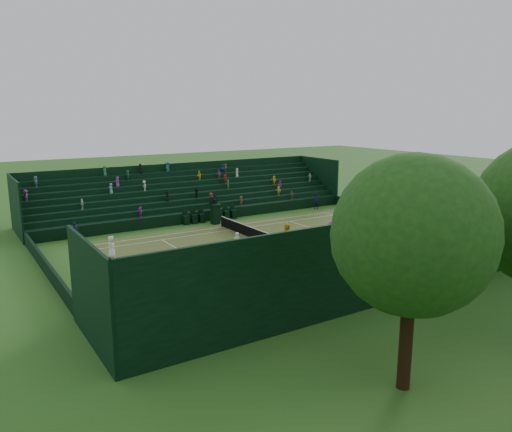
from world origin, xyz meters
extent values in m
plane|color=#2D6B21|center=(0.00, 0.00, 0.00)|extent=(160.00, 160.00, 0.00)
cube|color=#366521|center=(0.00, 0.00, 0.01)|extent=(12.97, 26.77, 0.01)
cube|color=black|center=(0.00, 15.88, 0.50)|extent=(17.17, 0.20, 1.00)
cube|color=black|center=(0.00, -15.88, 0.50)|extent=(17.17, 0.20, 1.00)
cube|color=black|center=(8.48, 0.00, 0.50)|extent=(0.20, 31.77, 1.00)
cube|color=black|center=(-8.48, 0.00, 0.50)|extent=(0.20, 31.77, 1.00)
cube|color=black|center=(8.98, 0.00, 0.50)|extent=(0.80, 32.00, 1.00)
cube|color=black|center=(9.79, 0.00, 0.72)|extent=(0.80, 32.00, 1.45)
cube|color=black|center=(10.58, 0.00, 0.95)|extent=(0.80, 32.00, 1.90)
cube|color=black|center=(11.38, 0.00, 1.18)|extent=(0.80, 32.00, 2.35)
cube|color=black|center=(12.18, 0.00, 1.40)|extent=(0.80, 32.00, 2.80)
cube|color=black|center=(12.98, 0.00, 1.62)|extent=(0.80, 32.00, 3.25)
cube|color=black|center=(13.79, 0.00, 1.85)|extent=(0.80, 32.00, 3.70)
cube|color=black|center=(14.59, 0.00, 2.08)|extent=(0.80, 32.00, 4.15)
cube|color=black|center=(15.08, 0.00, 2.45)|extent=(0.20, 32.00, 4.90)
cube|color=black|center=(-8.98, 0.00, 0.50)|extent=(0.80, 32.00, 1.00)
cube|color=black|center=(-9.79, 0.00, 0.72)|extent=(0.80, 32.00, 1.45)
cube|color=black|center=(-10.58, 0.00, 0.95)|extent=(0.80, 32.00, 1.90)
cube|color=black|center=(-11.38, 0.00, 1.18)|extent=(0.80, 32.00, 2.35)
cube|color=black|center=(-12.18, 0.00, 1.40)|extent=(0.80, 32.00, 2.80)
cube|color=black|center=(-12.98, 0.00, 1.62)|extent=(0.80, 32.00, 3.25)
cube|color=black|center=(-13.79, 0.00, 1.85)|extent=(0.80, 32.00, 3.70)
cube|color=black|center=(-14.59, 0.00, 2.08)|extent=(0.80, 32.00, 4.15)
cube|color=black|center=(-15.08, 0.00, 2.45)|extent=(0.20, 32.00, 4.90)
cylinder|color=black|center=(-5.79, 0.00, 0.53)|extent=(0.10, 0.10, 1.06)
cylinder|color=black|center=(5.79, 0.00, 0.53)|extent=(0.10, 0.10, 1.06)
cube|color=black|center=(0.00, 0.00, 0.46)|extent=(11.57, 0.02, 0.86)
cube|color=white|center=(0.00, 0.00, 0.93)|extent=(11.57, 0.04, 0.07)
cylinder|color=black|center=(21.38, -6.98, 1.60)|extent=(0.50, 0.50, 3.21)
sphere|color=#194413|center=(21.38, -6.98, 5.96)|extent=(5.86, 5.86, 5.86)
cube|color=black|center=(-7.00, 0.01, 0.87)|extent=(0.68, 0.68, 1.75)
cube|color=black|center=(-7.00, 0.01, 1.80)|extent=(0.87, 0.87, 0.10)
cube|color=black|center=(-7.34, 0.01, 2.14)|extent=(0.08, 0.87, 0.68)
imported|color=black|center=(-7.00, 0.01, 2.30)|extent=(0.43, 0.51, 0.90)
cube|color=black|center=(-8.18, -2.39, 0.42)|extent=(0.52, 0.52, 0.83)
cube|color=black|center=(-8.44, -2.39, 0.94)|extent=(0.06, 0.52, 0.52)
cube|color=black|center=(-8.18, -1.59, 0.42)|extent=(0.52, 0.52, 0.83)
cube|color=black|center=(-8.44, -1.59, 0.94)|extent=(0.06, 0.52, 0.52)
cube|color=black|center=(-8.18, -0.79, 0.42)|extent=(0.52, 0.52, 0.83)
cube|color=black|center=(-8.44, -0.79, 0.94)|extent=(0.06, 0.52, 0.52)
cube|color=black|center=(-8.18, 1.01, 0.42)|extent=(0.52, 0.52, 0.83)
cube|color=black|center=(-8.44, 1.01, 0.94)|extent=(0.06, 0.52, 0.52)
cube|color=black|center=(-8.18, 1.81, 0.42)|extent=(0.52, 0.52, 0.83)
cube|color=black|center=(-8.44, 1.81, 0.94)|extent=(0.06, 0.52, 0.52)
cube|color=black|center=(-8.18, 2.61, 0.42)|extent=(0.52, 0.52, 0.83)
cube|color=black|center=(-8.44, 2.61, 0.94)|extent=(0.06, 0.52, 0.52)
imported|color=white|center=(-1.43, -11.25, 0.79)|extent=(0.82, 0.58, 1.59)
imported|color=silver|center=(2.61, -3.27, 0.82)|extent=(0.71, 0.62, 1.65)
imported|color=white|center=(-2.31, 11.71, 0.79)|extent=(0.86, 0.72, 1.58)
imported|color=white|center=(3.90, 4.58, 0.86)|extent=(1.19, 0.79, 1.73)
imported|color=black|center=(-7.49, 12.35, 0.87)|extent=(0.54, 0.71, 1.75)
imported|color=black|center=(-7.29, -12.39, 0.80)|extent=(0.50, 0.65, 1.60)
camera|label=1|loc=(32.85, -20.85, 10.28)|focal=35.00mm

